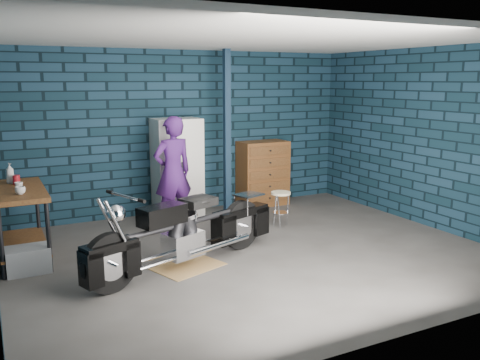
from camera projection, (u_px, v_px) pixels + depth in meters
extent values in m
plane|color=#4E4B48|center=(253.00, 253.00, 6.60)|extent=(6.00, 6.00, 0.00)
cube|color=black|center=(183.00, 132.00, 8.52)|extent=(6.00, 0.02, 2.70)
cube|color=black|center=(429.00, 138.00, 7.66)|extent=(0.02, 5.00, 2.70)
cube|color=silver|center=(255.00, 39.00, 6.07)|extent=(6.00, 5.00, 0.02)
cube|color=#122539|center=(227.00, 134.00, 8.28)|extent=(0.10, 0.10, 2.70)
cube|color=brown|center=(21.00, 224.00, 6.30)|extent=(0.60, 1.40, 0.91)
cube|color=#9B7543|center=(188.00, 266.00, 6.14)|extent=(0.93, 0.81, 0.01)
imported|color=#481C6B|center=(173.00, 172.00, 7.67)|extent=(0.67, 0.48, 1.69)
cube|color=gray|center=(28.00, 260.00, 5.93)|extent=(0.48, 0.34, 0.30)
cube|color=silver|center=(177.00, 168.00, 8.30)|extent=(0.75, 0.54, 1.61)
cube|color=brown|center=(263.00, 173.00, 9.05)|extent=(0.86, 0.48, 1.15)
imported|color=beige|center=(20.00, 190.00, 5.89)|extent=(0.13, 0.13, 0.09)
imported|color=beige|center=(19.00, 186.00, 6.15)|extent=(0.10, 0.10, 0.09)
cylinder|color=maroon|center=(16.00, 180.00, 6.43)|extent=(0.11, 0.11, 0.12)
imported|color=gray|center=(10.00, 173.00, 6.49)|extent=(0.13, 0.13, 0.26)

